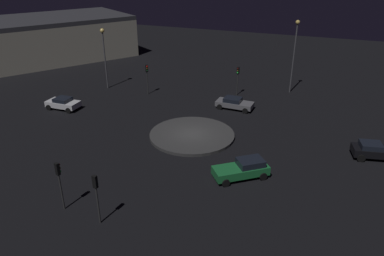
{
  "coord_description": "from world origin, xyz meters",
  "views": [
    {
      "loc": [
        -12.06,
        30.83,
        16.42
      ],
      "look_at": [
        0.0,
        0.0,
        0.91
      ],
      "focal_mm": 34.29,
      "sensor_mm": 36.0,
      "label": 1
    }
  ],
  "objects_px": {
    "car_white": "(63,103)",
    "streetlamp_southwest": "(295,47)",
    "car_black": "(376,151)",
    "traffic_light_north_near": "(59,177)",
    "store_building": "(25,41)",
    "car_green": "(243,169)",
    "car_grey": "(234,103)",
    "traffic_light_north": "(96,190)",
    "traffic_light_south": "(238,75)",
    "traffic_light_southeast": "(147,73)",
    "streetlamp_southeast": "(104,48)"
  },
  "relations": [
    {
      "from": "car_white",
      "to": "streetlamp_southwest",
      "type": "height_order",
      "value": "streetlamp_southwest"
    },
    {
      "from": "car_black",
      "to": "traffic_light_north_near",
      "type": "bearing_deg",
      "value": -154.61
    },
    {
      "from": "car_black",
      "to": "store_building",
      "type": "distance_m",
      "value": 56.1
    },
    {
      "from": "car_black",
      "to": "car_green",
      "type": "relative_size",
      "value": 0.99
    },
    {
      "from": "car_grey",
      "to": "traffic_light_north",
      "type": "xyz_separation_m",
      "value": [
        2.94,
        23.32,
        1.98
      ]
    },
    {
      "from": "traffic_light_south",
      "to": "traffic_light_southeast",
      "type": "bearing_deg",
      "value": -66.14
    },
    {
      "from": "traffic_light_southeast",
      "to": "store_building",
      "type": "relative_size",
      "value": 0.11
    },
    {
      "from": "car_green",
      "to": "car_black",
      "type": "bearing_deg",
      "value": 177.4
    },
    {
      "from": "traffic_light_southeast",
      "to": "streetlamp_southwest",
      "type": "distance_m",
      "value": 19.12
    },
    {
      "from": "traffic_light_north",
      "to": "streetlamp_southeast",
      "type": "bearing_deg",
      "value": 35.97
    },
    {
      "from": "car_black",
      "to": "car_white",
      "type": "xyz_separation_m",
      "value": [
        33.81,
        0.59,
        -0.04
      ]
    },
    {
      "from": "car_green",
      "to": "traffic_light_north",
      "type": "xyz_separation_m",
      "value": [
        7.58,
        9.06,
        1.89
      ]
    },
    {
      "from": "car_green",
      "to": "traffic_light_south",
      "type": "bearing_deg",
      "value": -111.89
    },
    {
      "from": "store_building",
      "to": "car_grey",
      "type": "bearing_deg",
      "value": 111.05
    },
    {
      "from": "car_white",
      "to": "traffic_light_south",
      "type": "relative_size",
      "value": 1.04
    },
    {
      "from": "traffic_light_north",
      "to": "traffic_light_south",
      "type": "xyz_separation_m",
      "value": [
        -2.01,
        -28.01,
        0.01
      ]
    },
    {
      "from": "streetlamp_southwest",
      "to": "store_building",
      "type": "xyz_separation_m",
      "value": [
        44.33,
        0.09,
        -2.53
      ]
    },
    {
      "from": "car_grey",
      "to": "traffic_light_southeast",
      "type": "height_order",
      "value": "traffic_light_southeast"
    },
    {
      "from": "traffic_light_south",
      "to": "traffic_light_north_near",
      "type": "bearing_deg",
      "value": -6.39
    },
    {
      "from": "streetlamp_southeast",
      "to": "traffic_light_southeast",
      "type": "bearing_deg",
      "value": 178.12
    },
    {
      "from": "car_green",
      "to": "traffic_light_north",
      "type": "relative_size",
      "value": 1.22
    },
    {
      "from": "traffic_light_north",
      "to": "streetlamp_southwest",
      "type": "xyz_separation_m",
      "value": [
        -8.29,
        -31.72,
        3.36
      ]
    },
    {
      "from": "car_grey",
      "to": "streetlamp_southwest",
      "type": "bearing_deg",
      "value": 59.29
    },
    {
      "from": "traffic_light_south",
      "to": "streetlamp_southeast",
      "type": "bearing_deg",
      "value": -73.62
    },
    {
      "from": "streetlamp_southwest",
      "to": "car_grey",
      "type": "bearing_deg",
      "value": 57.47
    },
    {
      "from": "car_black",
      "to": "streetlamp_southwest",
      "type": "height_order",
      "value": "streetlamp_southwest"
    },
    {
      "from": "car_green",
      "to": "store_building",
      "type": "relative_size",
      "value": 0.12
    },
    {
      "from": "traffic_light_north_near",
      "to": "streetlamp_southwest",
      "type": "bearing_deg",
      "value": -3.65
    },
    {
      "from": "traffic_light_north",
      "to": "traffic_light_south",
      "type": "bearing_deg",
      "value": -0.28
    },
    {
      "from": "traffic_light_north",
      "to": "car_grey",
      "type": "bearing_deg",
      "value": -3.35
    },
    {
      "from": "car_grey",
      "to": "traffic_light_north_near",
      "type": "relative_size",
      "value": 1.16
    },
    {
      "from": "car_white",
      "to": "traffic_light_north_near",
      "type": "distance_m",
      "value": 20.11
    },
    {
      "from": "traffic_light_north_near",
      "to": "streetlamp_southwest",
      "type": "distance_m",
      "value": 33.6
    },
    {
      "from": "streetlamp_southwest",
      "to": "traffic_light_south",
      "type": "bearing_deg",
      "value": 30.52
    },
    {
      "from": "car_black",
      "to": "streetlamp_southwest",
      "type": "xyz_separation_m",
      "value": [
        9.61,
        -15.25,
        5.28
      ]
    },
    {
      "from": "car_green",
      "to": "car_white",
      "type": "relative_size",
      "value": 1.18
    },
    {
      "from": "car_green",
      "to": "store_building",
      "type": "xyz_separation_m",
      "value": [
        43.62,
        -22.57,
        2.72
      ]
    },
    {
      "from": "traffic_light_north",
      "to": "streetlamp_southeast",
      "type": "relative_size",
      "value": 0.47
    },
    {
      "from": "car_black",
      "to": "car_white",
      "type": "relative_size",
      "value": 1.17
    },
    {
      "from": "traffic_light_south",
      "to": "store_building",
      "type": "xyz_separation_m",
      "value": [
        38.05,
        -3.61,
        0.83
      ]
    },
    {
      "from": "traffic_light_north_near",
      "to": "store_building",
      "type": "height_order",
      "value": "store_building"
    },
    {
      "from": "car_black",
      "to": "car_grey",
      "type": "height_order",
      "value": "car_black"
    },
    {
      "from": "traffic_light_north",
      "to": "store_building",
      "type": "xyz_separation_m",
      "value": [
        36.04,
        -31.62,
        0.83
      ]
    },
    {
      "from": "car_white",
      "to": "store_building",
      "type": "relative_size",
      "value": 0.1
    },
    {
      "from": "car_green",
      "to": "car_grey",
      "type": "height_order",
      "value": "car_green"
    },
    {
      "from": "car_black",
      "to": "streetlamp_southeast",
      "type": "xyz_separation_m",
      "value": [
        33.21,
        -7.88,
        4.75
      ]
    },
    {
      "from": "car_white",
      "to": "car_black",
      "type": "bearing_deg",
      "value": -0.13
    },
    {
      "from": "car_green",
      "to": "car_white",
      "type": "height_order",
      "value": "car_green"
    },
    {
      "from": "traffic_light_north",
      "to": "streetlamp_southeast",
      "type": "xyz_separation_m",
      "value": [
        15.3,
        -24.35,
        2.83
      ]
    },
    {
      "from": "traffic_light_north",
      "to": "traffic_light_north_near",
      "type": "relative_size",
      "value": 0.99
    }
  ]
}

